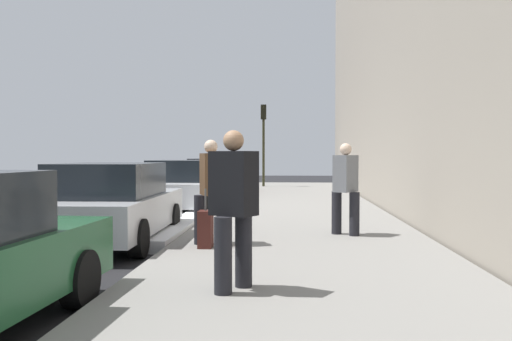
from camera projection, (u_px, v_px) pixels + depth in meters
The scene contains 12 objects.
ground_plane at pixel (188, 211), 16.28m from camera, with size 56.00×56.00×0.00m, color black.
sidewalk at pixel (299, 209), 16.07m from camera, with size 28.00×4.60×0.15m, color gray.
lane_stripe_centre at pixel (83, 210), 16.48m from camera, with size 28.00×0.14×0.01m, color gold.
snow_bank_curb at pixel (191, 220), 12.94m from camera, with size 7.67×0.56×0.22m, color white.
parked_car_silver at pixel (112, 204), 10.10m from camera, with size 4.46×1.96×1.51m.
parked_car_white at pixel (184, 186), 15.97m from camera, with size 4.49×1.95×1.51m.
parked_car_maroon at pixel (213, 177), 22.77m from camera, with size 4.81×1.93×1.51m.
pedestrian_grey_coat at pixel (346, 186), 10.31m from camera, with size 0.55×0.51×1.73m.
pedestrian_brown_coat at pixel (211, 188), 9.29m from camera, with size 0.55×0.56×1.77m.
pedestrian_black_coat at pixel (234, 205), 6.08m from camera, with size 0.54×0.57×1.79m.
traffic_light_pole at pixel (264, 131), 26.34m from camera, with size 0.35×0.26×3.93m.
rolling_suitcase at pixel (206, 229), 8.91m from camera, with size 0.34×0.22×0.96m.
Camera 1 is at (-16.07, -3.06, 1.66)m, focal length 38.38 mm.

